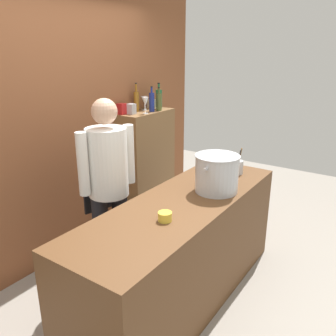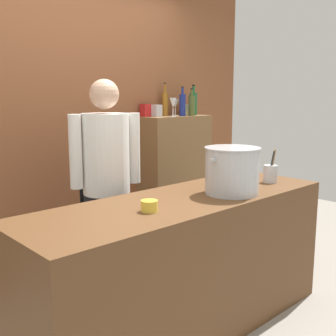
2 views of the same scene
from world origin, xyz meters
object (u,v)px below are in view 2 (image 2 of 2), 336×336
chef (106,176)px  stockpot_large (232,171)px  utensil_crock (270,173)px  wine_glass_wide (175,104)px  wine_bottle_cobalt (182,105)px  spice_tin_cream (185,110)px  wine_bottle_green (193,103)px  wine_bottle_amber (165,104)px  wine_glass_tall (173,103)px  spice_tin_red (145,110)px  wine_bottle_olive (192,105)px  spice_tin_silver (157,111)px  butter_jar (149,206)px

chef → stockpot_large: (0.46, -0.79, 0.09)m
utensil_crock → wine_glass_wide: 1.47m
wine_bottle_cobalt → spice_tin_cream: wine_bottle_cobalt is taller
wine_bottle_cobalt → wine_bottle_green: 0.21m
chef → wine_bottle_amber: size_ratio=5.08×
chef → spice_tin_cream: chef is taller
chef → wine_bottle_amber: wine_bottle_amber is taller
wine_bottle_cobalt → utensil_crock: bearing=-103.2°
chef → stockpot_large: chef is taller
chef → wine_glass_tall: bearing=-143.1°
utensil_crock → chef: bearing=141.5°
chef → spice_tin_red: size_ratio=13.75×
wine_bottle_green → spice_tin_red: wine_bottle_green is taller
utensil_crock → wine_bottle_olive: (0.39, 1.19, 0.48)m
wine_bottle_green → spice_tin_red: size_ratio=2.57×
wine_bottle_cobalt → wine_glass_tall: bearing=-168.0°
stockpot_large → utensil_crock: bearing=3.2°
chef → spice_tin_red: bearing=-130.0°
stockpot_large → wine_bottle_olive: wine_bottle_olive is taller
spice_tin_cream → wine_bottle_cobalt: bearing=-141.8°
chef → spice_tin_red: chef is taller
wine_bottle_amber → spice_tin_red: (-0.25, 0.01, -0.06)m
wine_glass_wide → wine_bottle_amber: bearing=169.2°
wine_glass_tall → spice_tin_cream: wine_glass_tall is taller
spice_tin_red → spice_tin_silver: bearing=-44.4°
chef → spice_tin_cream: size_ratio=15.52×
utensil_crock → wine_bottle_cobalt: size_ratio=0.88×
wine_bottle_green → wine_bottle_cobalt: bearing=-166.8°
wine_bottle_olive → wine_glass_wide: 0.17m
wine_bottle_cobalt → wine_bottle_green: bearing=13.2°
butter_jar → wine_bottle_cobalt: size_ratio=0.34×
butter_jar → wine_glass_tall: wine_glass_tall is taller
stockpot_large → butter_jar: 0.70m
wine_glass_wide → spice_tin_cream: 0.20m
wine_bottle_amber → wine_bottle_olive: size_ratio=1.20×
wine_bottle_amber → spice_tin_cream: wine_bottle_amber is taller
wine_glass_wide → wine_glass_tall: size_ratio=0.91×
wine_bottle_green → spice_tin_silver: bearing=176.1°
spice_tin_silver → wine_glass_tall: bearing=-47.8°
spice_tin_cream → spice_tin_silver: spice_tin_silver is taller
wine_bottle_cobalt → wine_glass_tall: 0.17m
wine_bottle_cobalt → spice_tin_red: wine_bottle_cobalt is taller
wine_bottle_olive → wine_glass_wide: (-0.08, 0.15, 0.01)m
wine_bottle_amber → spice_tin_red: 0.26m
utensil_crock → wine_bottle_green: (0.49, 1.27, 0.49)m
wine_bottle_amber → spice_tin_silver: bearing=-158.7°
utensil_crock → wine_glass_tall: size_ratio=1.41×
utensil_crock → spice_tin_silver: (0.02, 1.31, 0.43)m
butter_jar → wine_glass_tall: size_ratio=0.54×
spice_tin_cream → wine_bottle_green: bearing=-87.4°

